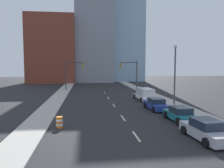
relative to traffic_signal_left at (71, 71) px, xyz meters
The scene contains 18 objects.
sidewalk_left 7.93m from the traffic_signal_left, 102.18° to the left, with size 2.51×93.43×0.13m.
sidewalk_right 16.75m from the traffic_signal_left, 24.32° to the left, with size 2.51×93.43×0.13m.
lane_stripe_at_9m 31.84m from the traffic_signal_left, 77.77° to the right, with size 0.16×2.40×0.01m, color beige.
lane_stripe_at_15m 26.33m from the traffic_signal_left, 75.10° to the right, with size 0.16×2.40×0.01m, color beige.
lane_stripe_at_22m 19.69m from the traffic_signal_left, 69.69° to the right, with size 0.16×2.40×0.01m, color beige.
lane_stripe_at_29m 13.73m from the traffic_signal_left, 59.33° to the right, with size 0.16×2.40×0.01m, color beige.
lane_stripe_at_36m 8.82m from the traffic_signal_left, 31.34° to the right, with size 0.16×2.40×0.01m, color beige.
building_brick_left 27.12m from the traffic_signal_left, 105.41° to the left, with size 14.00×16.00×20.25m.
building_office_center 32.31m from the traffic_signal_left, 78.52° to the left, with size 12.00×20.00×31.71m.
building_glass_right 40.13m from the traffic_signal_left, 64.23° to the left, with size 13.00×20.00×38.32m.
traffic_signal_left is the anchor object (origin of this frame).
traffic_signal_right 13.05m from the traffic_signal_left, ahead, with size 3.89×0.35×6.32m.
traffic_barrel 28.11m from the traffic_signal_left, 88.48° to the right, with size 0.56×0.56×0.95m.
street_lamp 24.02m from the traffic_signal_left, 52.39° to the right, with size 0.44×0.44×8.00m.
sedan_silver 34.33m from the traffic_signal_left, 70.42° to the right, with size 2.27×4.64×1.46m.
sedan_teal 29.72m from the traffic_signal_left, 66.24° to the right, with size 2.16×4.60×1.37m.
sedan_blue 24.46m from the traffic_signal_left, 61.94° to the right, with size 2.19×4.80×1.37m.
box_truck_white 18.87m from the traffic_signal_left, 49.79° to the right, with size 2.42×6.35×1.81m.
Camera 1 is at (-3.76, -6.39, 5.25)m, focal length 35.00 mm.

